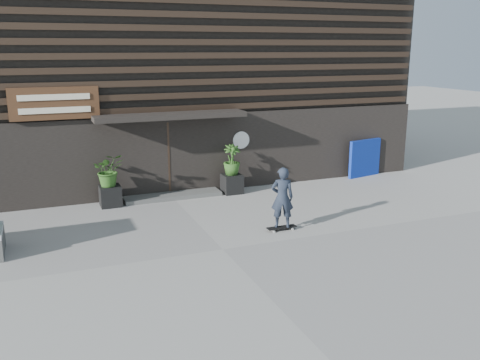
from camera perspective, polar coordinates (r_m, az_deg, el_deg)
name	(u,v)px	position (r m, az deg, el deg)	size (l,w,h in m)	color
ground	(223,249)	(12.05, -1.91, -7.62)	(80.00, 80.00, 0.00)	#999691
entrance_step	(172,195)	(16.21, -7.44, -1.69)	(3.00, 0.80, 0.12)	#4D4D4A
planter_pot_left	(110,196)	(15.62, -14.05, -1.71)	(0.60, 0.60, 0.60)	black
bamboo_left	(109,170)	(15.42, -14.22, 1.07)	(0.86, 0.75, 0.96)	#2D591E
planter_pot_right	(232,184)	(16.50, -0.89, -0.41)	(0.60, 0.60, 0.60)	black
bamboo_right	(232,160)	(16.32, -0.90, 2.24)	(0.54, 0.54, 0.96)	#2D591E
blue_tarp	(365,158)	(19.09, 13.53, 2.35)	(1.42, 0.12, 1.33)	#0B269A
building	(134,61)	(20.83, -11.57, 12.65)	(18.00, 11.00, 8.00)	black
skateboarder	(282,198)	(13.01, 4.66, -1.96)	(0.78, 0.54, 1.65)	black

